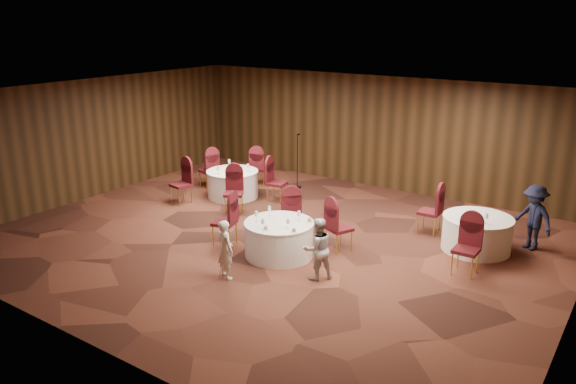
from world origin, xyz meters
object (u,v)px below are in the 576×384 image
Objects in this scene: table_left at (233,184)px; man_c at (533,217)px; woman_a at (225,249)px; woman_b at (318,249)px; table_main at (279,239)px; table_right at (477,233)px; mic_stand at (297,172)px.

table_left is 0.99× the size of man_c.
woman_b is (1.45, 0.95, 0.03)m from woman_a.
woman_a is (-0.24, -1.41, 0.21)m from table_main.
table_left and table_right have the same top height.
mic_stand is at bearing 163.79° from table_right.
woman_b is at bearing -52.86° from mic_stand.
table_main is 1.32m from woman_b.
table_right is 1.19× the size of woman_b.
table_right is 1.02× the size of man_c.
woman_b is at bearing -124.01° from table_right.
mic_stand is (-2.36, 4.26, 0.09)m from table_main.
table_left is 6.64m from table_right.
table_main and table_right have the same top height.
table_left is 1.16× the size of woman_b.
table_left is 0.97× the size of table_right.
table_right is (3.29, 2.61, 0.00)m from table_main.
table_main is at bearing -141.53° from table_right.
table_main is at bearing -76.93° from woman_a.
table_main is at bearing -113.28° from man_c.
table_right is (6.64, 0.09, 0.00)m from table_left.
table_left is at bearing 142.95° from table_main.
table_right is at bearing -108.50° from woman_a.
mic_stand is (0.99, 1.73, 0.09)m from table_left.
table_right is at bearing 38.47° from table_main.
table_right is 3.72m from woman_b.
table_main is 1.44m from woman_a.
mic_stand is 1.37× the size of woman_a.
woman_b is at bearing -100.00° from man_c.
table_main and table_left have the same top height.
mic_stand reaches higher than woman_a.
table_right is 1.24m from man_c.
woman_a is at bearing -51.72° from table_left.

